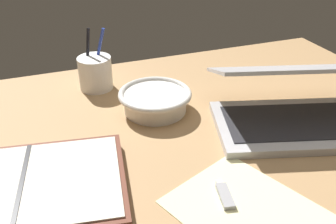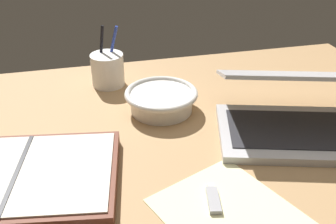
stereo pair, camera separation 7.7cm
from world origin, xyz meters
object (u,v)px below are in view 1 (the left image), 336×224
laptop (293,105)px  bowl (155,100)px  pen_cup (95,73)px  planner (23,190)px

laptop → bowl: bearing=165.5°
laptop → pen_cup: pen_cup is taller
laptop → planner: bearing=-159.5°
laptop → planner: laptop is taller
laptop → bowl: laptop is taller
bowl → pen_cup: 20.46cm
bowl → planner: 37.18cm
bowl → pen_cup: bearing=122.8°
pen_cup → planner: (-19.97, -37.60, -3.00)cm
laptop → pen_cup: size_ratio=2.52×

